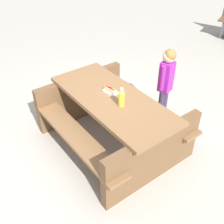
{
  "coord_description": "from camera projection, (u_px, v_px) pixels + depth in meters",
  "views": [
    {
      "loc": [
        -1.91,
        2.04,
        2.62
      ],
      "look_at": [
        0.0,
        0.0,
        0.52
      ],
      "focal_mm": 43.78,
      "sensor_mm": 36.0,
      "label": 1
    }
  ],
  "objects": [
    {
      "name": "ground_plane",
      "position": [
        112.0,
        142.0,
        3.81
      ],
      "size": [
        30.0,
        30.0,
        0.0
      ],
      "primitive_type": "plane",
      "color": "#ADA599",
      "rests_on": "ground"
    },
    {
      "name": "hotdog_tray",
      "position": [
        110.0,
        91.0,
        3.43
      ],
      "size": [
        0.19,
        0.12,
        0.08
      ],
      "color": "white",
      "rests_on": "picnic_table"
    },
    {
      "name": "soda_bottle",
      "position": [
        121.0,
        98.0,
        3.16
      ],
      "size": [
        0.07,
        0.07,
        0.24
      ],
      "color": "yellow",
      "rests_on": "picnic_table"
    },
    {
      "name": "child_in_coat",
      "position": [
        166.0,
        77.0,
        3.8
      ],
      "size": [
        0.18,
        0.28,
        1.15
      ],
      "color": "#3F334C",
      "rests_on": "ground"
    },
    {
      "name": "picnic_table",
      "position": [
        112.0,
        117.0,
        3.55
      ],
      "size": [
        2.02,
        1.69,
        0.75
      ],
      "color": "brown",
      "rests_on": "ground"
    }
  ]
}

